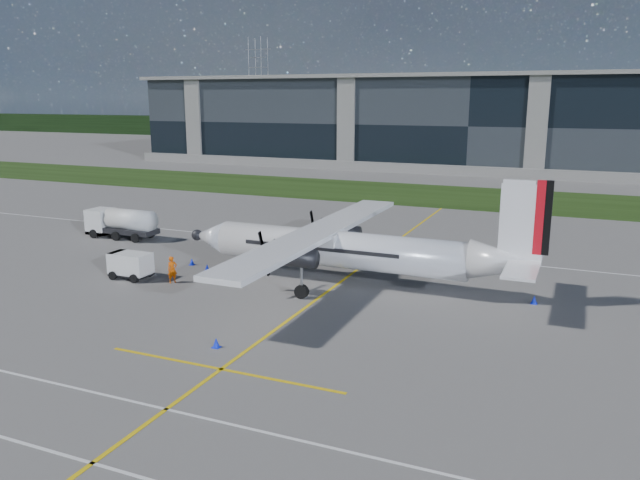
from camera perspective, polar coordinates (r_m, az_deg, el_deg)
ground at (r=71.20m, az=8.84°, el=3.16°), size 400.00×400.00×0.00m
grass_strip at (r=78.88m, az=10.30°, el=4.07°), size 400.00×18.00×0.04m
terminal_building at (r=109.50m, az=14.33°, el=10.24°), size 120.00×20.00×15.00m
tree_line at (r=169.16m, az=17.53°, el=9.33°), size 400.00×6.00×6.00m
pylon_west at (r=202.90m, az=-5.62°, el=13.75°), size 9.00×4.60×30.00m
yellow_taxiway_centerline at (r=42.33m, az=2.53°, el=-3.38°), size 0.20×70.00×0.01m
white_lane_line at (r=25.23m, az=-25.30°, el=-16.51°), size 90.00×0.15×0.01m
turboprop_aircraft at (r=39.69m, az=2.88°, el=1.01°), size 23.80×24.68×7.40m
fuel_tanker_truck at (r=56.57m, az=-18.04°, el=1.48°), size 6.85×2.23×2.57m
baggage_tug at (r=43.65m, az=-16.93°, el=-2.26°), size 2.91×1.75×1.75m
ground_crew_person at (r=41.86m, az=-13.36°, el=-2.49°), size 0.94×1.01×2.02m
safety_cone_portwing at (r=31.08m, az=-9.47°, el=-9.24°), size 0.36×0.36×0.50m
safety_cone_tail at (r=38.95m, az=18.99°, el=-5.18°), size 0.36×0.36×0.50m
safety_cone_nose_port at (r=44.36m, az=-10.28°, el=-2.49°), size 0.36×0.36×0.50m
safety_cone_fwd at (r=46.15m, az=-11.64°, el=-1.95°), size 0.36×0.36×0.50m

